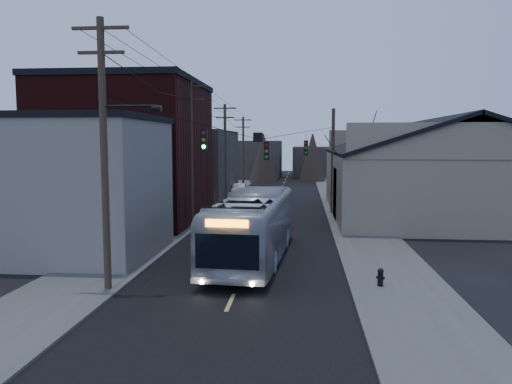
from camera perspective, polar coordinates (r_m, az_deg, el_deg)
ground at (r=16.80m, az=-3.99°, el=-14.66°), size 160.00×160.00×0.00m
road_surface at (r=45.98m, az=2.08°, el=-1.54°), size 9.00×110.00×0.02m
sidewalk_left at (r=46.79m, az=-5.90°, el=-1.38°), size 4.00×110.00×0.12m
sidewalk_right at (r=46.07m, az=10.18°, el=-1.55°), size 4.00×110.00×0.12m
building_clapboard at (r=27.23m, az=-19.86°, el=0.46°), size 8.00×8.00×7.00m
building_brick at (r=37.71m, az=-14.20°, el=4.29°), size 10.00×12.00×10.00m
building_left_far at (r=52.98m, az=-7.86°, el=3.17°), size 9.00×14.00×7.00m
warehouse at (r=41.97m, az=19.70°, el=1.11°), size 16.16×20.60×7.73m
building_far_left at (r=81.04m, az=-0.74°, el=3.76°), size 10.00×12.00×6.00m
building_far_right at (r=85.71m, az=8.31°, el=3.47°), size 12.00×14.00×5.00m
bare_tree at (r=35.82m, az=11.61°, el=2.04°), size 0.40×0.40×7.20m
utility_lines at (r=40.09m, az=-2.84°, el=4.47°), size 11.24×45.28×10.50m
bus at (r=24.67m, az=-0.30°, el=-3.96°), size 3.67×12.31×3.38m
parked_car at (r=54.06m, az=-1.96°, el=0.26°), size 1.59×4.11×1.34m
fire_hydrant at (r=20.78m, az=14.04°, el=-9.34°), size 0.35×0.25×0.72m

